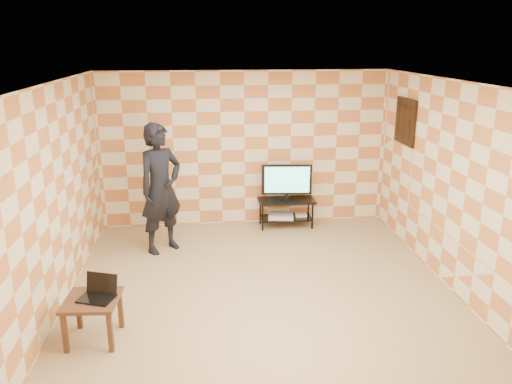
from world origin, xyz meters
TOP-DOWN VIEW (x-y plane):
  - floor at (0.00, 0.00)m, footprint 5.00×5.00m
  - wall_back at (0.00, 2.50)m, footprint 5.00×0.02m
  - wall_front at (0.00, -2.50)m, footprint 5.00×0.02m
  - wall_left at (-2.50, 0.00)m, footprint 0.02×5.00m
  - wall_right at (2.50, 0.00)m, footprint 0.02×5.00m
  - ceiling at (0.00, 0.00)m, footprint 5.00×5.00m
  - wall_art at (2.47, 1.55)m, footprint 0.04×0.72m
  - tv_stand at (0.71, 2.22)m, footprint 1.00×0.45m
  - tv at (0.71, 2.22)m, footprint 0.87×0.19m
  - dvd_player at (0.61, 2.19)m, footprint 0.48×0.37m
  - game_console at (0.98, 2.24)m, footprint 0.21×0.17m
  - side_table at (-1.96, -1.03)m, footprint 0.60×0.60m
  - laptop at (-1.89, -1.01)m, footprint 0.44×0.39m
  - person at (-1.38, 1.40)m, footprint 0.87×0.84m

SIDE VIEW (x-z plane):
  - floor at x=0.00m, z-range 0.00..0.00m
  - game_console at x=0.98m, z-range 0.17..0.22m
  - dvd_player at x=0.61m, z-range 0.17..0.24m
  - tv_stand at x=0.71m, z-range 0.12..0.62m
  - side_table at x=-1.96m, z-range 0.16..0.66m
  - laptop at x=-1.89m, z-range 0.43..0.67m
  - tv at x=0.71m, z-range 0.53..1.16m
  - person at x=-1.38m, z-range 0.00..2.01m
  - wall_back at x=0.00m, z-range 0.00..2.70m
  - wall_front at x=0.00m, z-range 0.00..2.70m
  - wall_left at x=-2.50m, z-range 0.00..2.70m
  - wall_right at x=2.50m, z-range 0.00..2.70m
  - wall_art at x=2.47m, z-range 1.59..2.31m
  - ceiling at x=0.00m, z-range 2.69..2.71m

